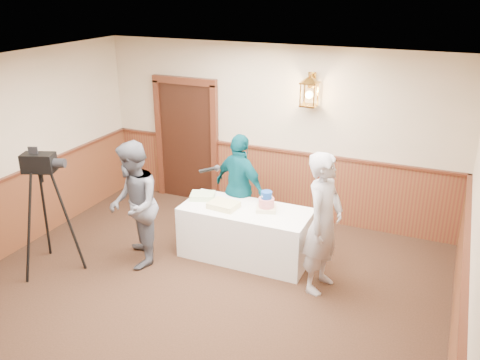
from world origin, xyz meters
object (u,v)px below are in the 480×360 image
object	(u,v)px
baker	(323,223)
tv_camera_rig	(47,219)
display_table	(246,233)
sheet_cake_green	(203,196)
tiered_cake	(266,203)
assistant_p	(240,188)
sheet_cake_yellow	(224,205)
interviewer	(134,205)

from	to	relation	value
baker	tv_camera_rig	world-z (taller)	baker
display_table	sheet_cake_green	xyz separation A→B (m)	(-0.71, 0.08, 0.41)
display_table	tiered_cake	world-z (taller)	tiered_cake
assistant_p	tv_camera_rig	bearing A→B (deg)	64.74
display_table	tiered_cake	xyz separation A→B (m)	(0.28, 0.07, 0.48)
assistant_p	tv_camera_rig	distance (m)	2.71
sheet_cake_green	baker	size ratio (longest dim) A/B	0.19
tiered_cake	baker	xyz separation A→B (m)	(0.90, -0.40, 0.05)
display_table	sheet_cake_yellow	bearing A→B (deg)	-162.73
tiered_cake	assistant_p	xyz separation A→B (m)	(-0.57, 0.41, -0.03)
baker	assistant_p	size ratio (longest dim) A/B	1.11
sheet_cake_green	tv_camera_rig	bearing A→B (deg)	-138.09
sheet_cake_green	assistant_p	world-z (taller)	assistant_p
assistant_p	sheet_cake_green	bearing A→B (deg)	66.54
sheet_cake_yellow	sheet_cake_green	distance (m)	0.45
interviewer	tv_camera_rig	distance (m)	1.15
display_table	sheet_cake_yellow	size ratio (longest dim) A/B	4.62
sheet_cake_green	interviewer	world-z (taller)	interviewer
baker	tv_camera_rig	xyz separation A→B (m)	(-3.47, -1.01, -0.17)
sheet_cake_yellow	sheet_cake_green	xyz separation A→B (m)	(-0.42, 0.17, -0.00)
sheet_cake_yellow	assistant_p	size ratio (longest dim) A/B	0.24
sheet_cake_green	baker	distance (m)	1.94
assistant_p	display_table	bearing A→B (deg)	144.02
tiered_cake	sheet_cake_yellow	xyz separation A→B (m)	(-0.57, -0.16, -0.07)
interviewer	baker	world-z (taller)	baker
interviewer	sheet_cake_yellow	bearing A→B (deg)	89.17
interviewer	baker	bearing A→B (deg)	65.72
baker	assistant_p	world-z (taller)	baker
assistant_p	baker	bearing A→B (deg)	173.43
sheet_cake_green	interviewer	distance (m)	1.04
interviewer	tv_camera_rig	xyz separation A→B (m)	(-0.98, -0.58, -0.13)
sheet_cake_yellow	assistant_p	distance (m)	0.58
assistant_p	interviewer	bearing A→B (deg)	72.92
baker	assistant_p	distance (m)	1.69
sheet_cake_green	baker	bearing A→B (deg)	-12.26
tiered_cake	sheet_cake_yellow	world-z (taller)	tiered_cake
interviewer	baker	size ratio (longest dim) A/B	0.96
interviewer	assistant_p	xyz separation A→B (m)	(1.02, 1.24, -0.05)
sheet_cake_yellow	tv_camera_rig	distance (m)	2.36
interviewer	baker	xyz separation A→B (m)	(2.49, 0.43, 0.03)
interviewer	display_table	bearing A→B (deg)	85.96
tiered_cake	sheet_cake_green	size ratio (longest dim) A/B	1.00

